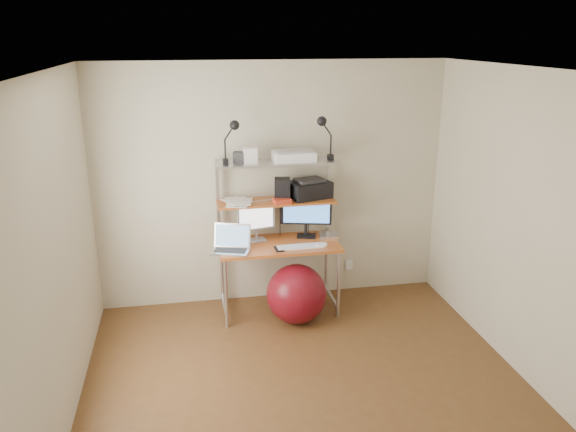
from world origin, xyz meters
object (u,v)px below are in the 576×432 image
Objects in this scene: laptop at (231,245)px; exercise_ball at (296,294)px; monitor_black at (306,212)px; printer at (309,189)px; monitor_silver at (256,218)px.

exercise_ball is at bearing 2.77° from laptop.
monitor_black is 0.88× the size of exercise_ball.
printer reaches higher than exercise_ball.
laptop reaches higher than exercise_ball.
monitor_silver is at bearing 130.30° from exercise_ball.
laptop is 0.98m from printer.
monitor_silver is at bearing -163.28° from monitor_black.
printer is (0.83, 0.26, 0.45)m from laptop.
monitor_silver is at bearing 166.78° from printer.
monitor_black reaches higher than exercise_ball.
exercise_ball is (-0.18, -0.42, -0.71)m from monitor_black.
laptop is at bearing 164.44° from exercise_ball.
monitor_silver is at bearing 57.71° from laptop.
printer is at bearing -10.17° from monitor_silver.
exercise_ball is at bearing -133.73° from printer.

